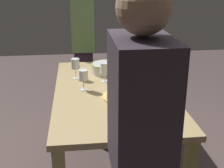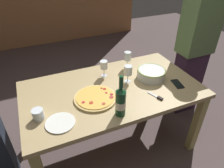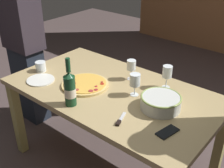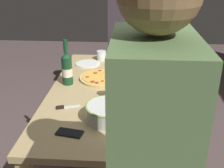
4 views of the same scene
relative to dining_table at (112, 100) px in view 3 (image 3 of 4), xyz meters
The scene contains 13 objects.
ground_plane 0.66m from the dining_table, ahead, with size 8.00×8.00×0.00m, color #514241.
dining_table is the anchor object (origin of this frame).
pizza 0.24m from the dining_table, 154.73° to the right, with size 0.36×0.36×0.03m.
serving_bowl 0.44m from the dining_table, ahead, with size 0.27×0.27×0.09m.
wine_bottle 0.41m from the dining_table, 103.08° to the right, with size 0.08×0.08×0.34m.
wine_glass_near_pizza 0.46m from the dining_table, 43.59° to the left, with size 0.07×0.07×0.18m.
wine_glass_by_bottle 0.28m from the dining_table, 12.33° to the left, with size 0.08×0.08×0.17m.
wine_glass_far_left 0.30m from the dining_table, 87.06° to the left, with size 0.07×0.07×0.16m.
cup_amber 0.69m from the dining_table, 167.45° to the right, with size 0.09×0.09×0.08m, color white.
side_plate 0.59m from the dining_table, 153.74° to the right, with size 0.22×0.22×0.01m, color white.
cell_phone 0.62m from the dining_table, 18.00° to the right, with size 0.07×0.14×0.01m, color black.
pizza_knife 0.42m from the dining_table, 43.26° to the right, with size 0.07×0.15×0.02m.
person_host 1.13m from the dining_table, behind, with size 0.38×0.24×1.62m.
Camera 3 is at (1.18, -1.41, 1.80)m, focal length 45.22 mm.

